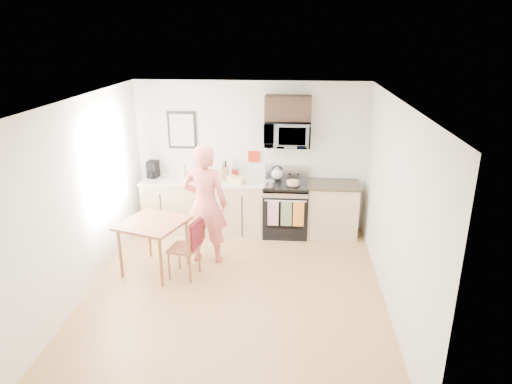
# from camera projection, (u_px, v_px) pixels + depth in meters

# --- Properties ---
(floor) EXTENTS (4.60, 4.60, 0.00)m
(floor) POSITION_uv_depth(u_px,v_px,m) (236.00, 291.00, 6.26)
(floor) COLOR #AC7F42
(floor) RESTS_ON ground
(back_wall) EXTENTS (4.00, 0.04, 2.60)m
(back_wall) POSITION_uv_depth(u_px,v_px,m) (251.00, 156.00, 7.98)
(back_wall) COLOR white
(back_wall) RESTS_ON floor
(front_wall) EXTENTS (4.00, 0.04, 2.60)m
(front_wall) POSITION_uv_depth(u_px,v_px,m) (197.00, 305.00, 3.66)
(front_wall) COLOR white
(front_wall) RESTS_ON floor
(left_wall) EXTENTS (0.04, 4.60, 2.60)m
(left_wall) POSITION_uv_depth(u_px,v_px,m) (83.00, 198.00, 5.98)
(left_wall) COLOR white
(left_wall) RESTS_ON floor
(right_wall) EXTENTS (0.04, 4.60, 2.60)m
(right_wall) POSITION_uv_depth(u_px,v_px,m) (394.00, 208.00, 5.66)
(right_wall) COLOR white
(right_wall) RESTS_ON floor
(ceiling) EXTENTS (4.00, 4.60, 0.04)m
(ceiling) POSITION_uv_depth(u_px,v_px,m) (232.00, 100.00, 5.39)
(ceiling) COLOR white
(ceiling) RESTS_ON back_wall
(window) EXTENTS (0.06, 1.40, 1.50)m
(window) POSITION_uv_depth(u_px,v_px,m) (107.00, 163.00, 6.64)
(window) COLOR white
(window) RESTS_ON left_wall
(cabinet_left) EXTENTS (2.10, 0.60, 0.90)m
(cabinet_left) POSITION_uv_depth(u_px,v_px,m) (205.00, 206.00, 8.05)
(cabinet_left) COLOR tan
(cabinet_left) RESTS_ON floor
(countertop_left) EXTENTS (2.14, 0.64, 0.04)m
(countertop_left) POSITION_uv_depth(u_px,v_px,m) (204.00, 181.00, 7.89)
(countertop_left) COLOR beige
(countertop_left) RESTS_ON cabinet_left
(cabinet_right) EXTENTS (0.84, 0.60, 0.90)m
(cabinet_right) POSITION_uv_depth(u_px,v_px,m) (332.00, 210.00, 7.87)
(cabinet_right) COLOR tan
(cabinet_right) RESTS_ON floor
(countertop_right) EXTENTS (0.88, 0.64, 0.04)m
(countertop_right) POSITION_uv_depth(u_px,v_px,m) (333.00, 184.00, 7.71)
(countertop_right) COLOR black
(countertop_right) RESTS_ON cabinet_right
(range) EXTENTS (0.76, 0.70, 1.16)m
(range) POSITION_uv_depth(u_px,v_px,m) (286.00, 210.00, 7.92)
(range) COLOR black
(range) RESTS_ON floor
(microwave) EXTENTS (0.76, 0.51, 0.42)m
(microwave) POSITION_uv_depth(u_px,v_px,m) (287.00, 134.00, 7.57)
(microwave) COLOR #ACACB1
(microwave) RESTS_ON back_wall
(upper_cabinet) EXTENTS (0.76, 0.35, 0.40)m
(upper_cabinet) POSITION_uv_depth(u_px,v_px,m) (288.00, 108.00, 7.47)
(upper_cabinet) COLOR black
(upper_cabinet) RESTS_ON back_wall
(wall_art) EXTENTS (0.50, 0.04, 0.65)m
(wall_art) POSITION_uv_depth(u_px,v_px,m) (182.00, 130.00, 7.90)
(wall_art) COLOR black
(wall_art) RESTS_ON back_wall
(wall_trivet) EXTENTS (0.20, 0.02, 0.20)m
(wall_trivet) POSITION_uv_depth(u_px,v_px,m) (254.00, 157.00, 7.96)
(wall_trivet) COLOR #B7220F
(wall_trivet) RESTS_ON back_wall
(person) EXTENTS (0.70, 0.48, 1.85)m
(person) POSITION_uv_depth(u_px,v_px,m) (205.00, 204.00, 6.82)
(person) COLOR #E4473E
(person) RESTS_ON floor
(dining_table) EXTENTS (0.92, 0.92, 0.79)m
(dining_table) POSITION_uv_depth(u_px,v_px,m) (153.00, 228.00, 6.58)
(dining_table) COLOR brown
(dining_table) RESTS_ON floor
(chair) EXTENTS (0.49, 0.46, 0.91)m
(chair) POSITION_uv_depth(u_px,v_px,m) (191.00, 240.00, 6.43)
(chair) COLOR brown
(chair) RESTS_ON floor
(knife_block) EXTENTS (0.10, 0.14, 0.23)m
(knife_block) POSITION_uv_depth(u_px,v_px,m) (225.00, 173.00, 7.89)
(knife_block) COLOR brown
(knife_block) RESTS_ON countertop_left
(utensil_crock) EXTENTS (0.11, 0.11, 0.33)m
(utensil_crock) POSITION_uv_depth(u_px,v_px,m) (235.00, 170.00, 7.98)
(utensil_crock) COLOR #B7220F
(utensil_crock) RESTS_ON countertop_left
(fruit_bowl) EXTENTS (0.23, 0.23, 0.10)m
(fruit_bowl) POSITION_uv_depth(u_px,v_px,m) (191.00, 175.00, 8.04)
(fruit_bowl) COLOR white
(fruit_bowl) RESTS_ON countertop_left
(milk_carton) EXTENTS (0.10, 0.10, 0.23)m
(milk_carton) POSITION_uv_depth(u_px,v_px,m) (183.00, 173.00, 7.89)
(milk_carton) COLOR tan
(milk_carton) RESTS_ON countertop_left
(coffee_maker) EXTENTS (0.20, 0.26, 0.30)m
(coffee_maker) POSITION_uv_depth(u_px,v_px,m) (153.00, 170.00, 7.97)
(coffee_maker) COLOR black
(coffee_maker) RESTS_ON countertop_left
(bread_bag) EXTENTS (0.33, 0.27, 0.11)m
(bread_bag) POSITION_uv_depth(u_px,v_px,m) (237.00, 180.00, 7.70)
(bread_bag) COLOR tan
(bread_bag) RESTS_ON countertop_left
(cake) EXTENTS (0.25, 0.25, 0.08)m
(cake) POSITION_uv_depth(u_px,v_px,m) (293.00, 183.00, 7.64)
(cake) COLOR black
(cake) RESTS_ON range
(kettle) EXTENTS (0.20, 0.20, 0.25)m
(kettle) POSITION_uv_depth(u_px,v_px,m) (277.00, 174.00, 7.91)
(kettle) COLOR white
(kettle) RESTS_ON range
(pot) EXTENTS (0.20, 0.34, 0.10)m
(pot) POSITION_uv_depth(u_px,v_px,m) (269.00, 184.00, 7.58)
(pot) COLOR #ACACB1
(pot) RESTS_ON range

